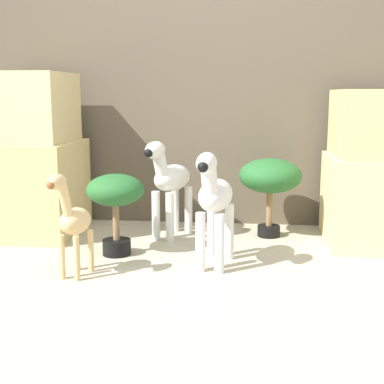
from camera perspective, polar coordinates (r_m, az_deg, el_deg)
The scene contains 9 objects.
ground_plane at distance 2.66m, azimuth -1.67°, elevation -11.23°, with size 14.00×14.00×0.00m, color #B2A88E.
wall_back at distance 4.07m, azimuth 1.40°, elevation 12.08°, with size 6.40×0.08×2.20m.
rock_pillar_left at distance 3.90m, azimuth -16.43°, elevation 3.24°, with size 0.58×0.69×1.13m.
rock_pillar_right at distance 3.69m, azimuth 18.79°, elevation 2.03°, with size 0.58×0.69×1.01m.
zebra_right at distance 3.01m, azimuth 2.37°, elevation -0.74°, with size 0.24×0.53×0.68m.
zebra_left at distance 3.64m, azimuth -2.41°, elevation 1.21°, with size 0.32×0.53×0.68m.
giraffe_figurine at distance 2.93m, azimuth -12.62°, elevation -2.85°, with size 0.19×0.36×0.58m.
potted_palm_front at distance 3.71m, azimuth 8.33°, elevation 1.46°, with size 0.43×0.43×0.55m.
potted_palm_back at distance 3.28m, azimuth -8.17°, elevation -0.48°, with size 0.35×0.35×0.50m.
Camera 1 is at (0.34, -2.45, 0.98)m, focal length 50.00 mm.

